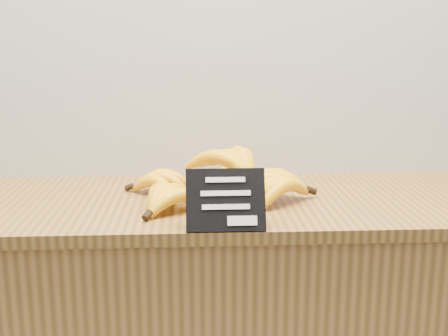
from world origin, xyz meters
TOP-DOWN VIEW (x-y plane):
  - counter_top at (-0.02, 2.75)m, footprint 1.52×0.54m
  - chalkboard_sign at (-0.03, 2.51)m, footprint 0.17×0.06m
  - banana_pile at (-0.05, 2.74)m, footprint 0.49×0.35m

SIDE VIEW (x-z plane):
  - counter_top at x=-0.02m, z-range 0.90..0.93m
  - banana_pile at x=-0.05m, z-range 0.91..1.04m
  - chalkboard_sign at x=-0.03m, z-range 0.93..1.06m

